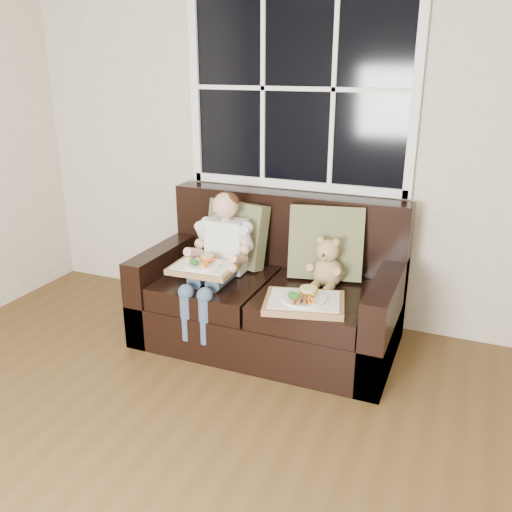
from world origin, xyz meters
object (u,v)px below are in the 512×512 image
at_px(teddy_bear, 327,266).
at_px(tray_left, 204,266).
at_px(child, 220,250).
at_px(tray_right, 304,301).
at_px(loveseat, 271,296).

bearing_deg(teddy_bear, tray_left, -156.56).
bearing_deg(teddy_bear, child, -167.45).
height_order(child, teddy_bear, child).
xyz_separation_m(tray_left, tray_right, (0.71, -0.07, -0.09)).
bearing_deg(loveseat, tray_left, -142.69).
xyz_separation_m(teddy_bear, tray_left, (-0.75, -0.27, -0.01)).
height_order(child, tray_right, child).
bearing_deg(tray_right, tray_left, 160.29).
bearing_deg(loveseat, teddy_bear, -0.69).
height_order(child, tray_left, child).
distance_m(teddy_bear, tray_left, 0.79).
bearing_deg(loveseat, tray_right, -45.77).
distance_m(child, tray_left, 0.18).
height_order(teddy_bear, tray_right, teddy_bear).
bearing_deg(tray_left, tray_right, -7.80).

